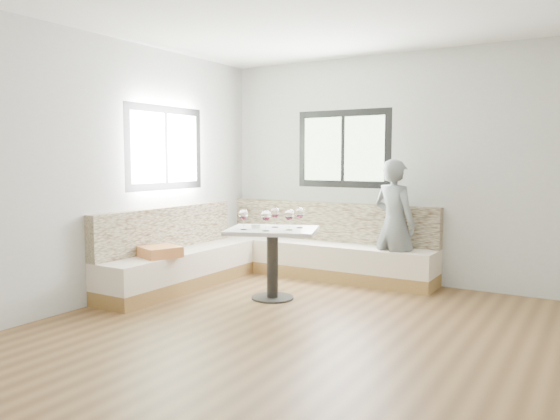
% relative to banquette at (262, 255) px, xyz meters
% --- Properties ---
extents(room, '(5.01, 5.01, 2.81)m').
position_rel_banquette_xyz_m(room, '(1.51, -1.55, 1.08)').
color(room, brown).
rests_on(room, ground).
extents(banquette, '(2.90, 2.80, 0.95)m').
position_rel_banquette_xyz_m(banquette, '(0.00, 0.00, 0.00)').
color(banquette, olive).
rests_on(banquette, ground).
extents(table, '(1.14, 1.02, 0.77)m').
position_rel_banquette_xyz_m(table, '(0.56, -0.66, 0.25)').
color(table, black).
rests_on(table, ground).
extents(person, '(0.64, 0.52, 1.52)m').
position_rel_banquette_xyz_m(person, '(1.51, 0.54, 0.43)').
color(person, slate).
rests_on(person, ground).
extents(olive_ramekin, '(0.11, 0.11, 0.04)m').
position_rel_banquette_xyz_m(olive_ramekin, '(0.39, -0.73, 0.46)').
color(olive_ramekin, white).
rests_on(olive_ramekin, table).
extents(wine_glass_a, '(0.10, 0.10, 0.22)m').
position_rel_banquette_xyz_m(wine_glass_a, '(0.35, -0.91, 0.60)').
color(wine_glass_a, white).
rests_on(wine_glass_a, table).
extents(wine_glass_b, '(0.10, 0.10, 0.22)m').
position_rel_banquette_xyz_m(wine_glass_b, '(0.61, -0.87, 0.60)').
color(wine_glass_b, white).
rests_on(wine_glass_b, table).
extents(wine_glass_c, '(0.10, 0.10, 0.22)m').
position_rel_banquette_xyz_m(wine_glass_c, '(0.79, -0.69, 0.60)').
color(wine_glass_c, white).
rests_on(wine_glass_c, table).
extents(wine_glass_d, '(0.10, 0.10, 0.22)m').
position_rel_banquette_xyz_m(wine_glass_d, '(0.53, -0.56, 0.60)').
color(wine_glass_d, white).
rests_on(wine_glass_d, table).
extents(wine_glass_e, '(0.10, 0.10, 0.22)m').
position_rel_banquette_xyz_m(wine_glass_e, '(0.79, -0.47, 0.60)').
color(wine_glass_e, white).
rests_on(wine_glass_e, table).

